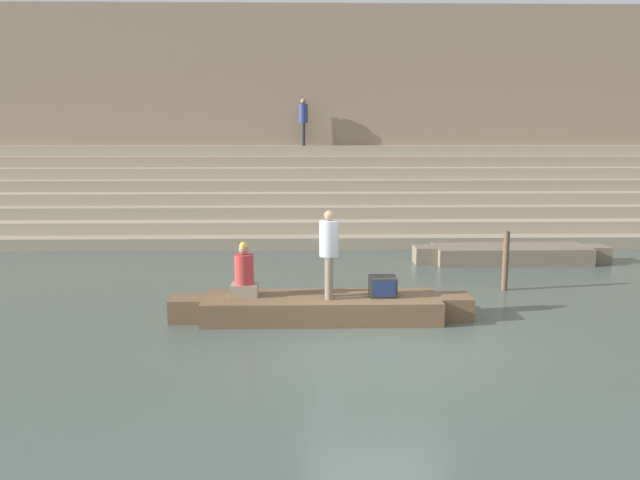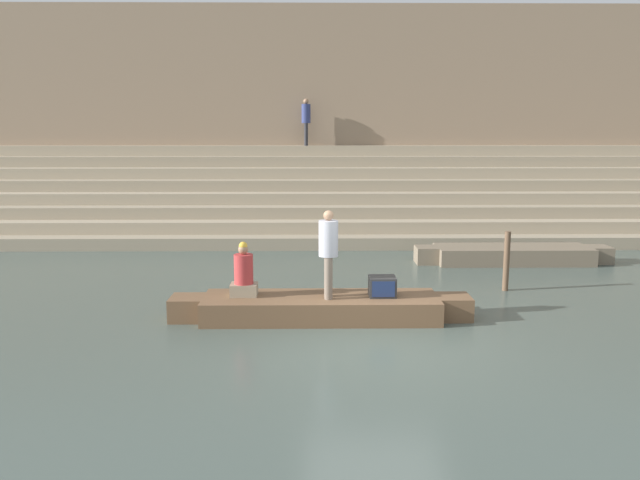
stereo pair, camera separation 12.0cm
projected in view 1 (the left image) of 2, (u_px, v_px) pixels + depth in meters
ground_plane at (378, 343)px, 10.76m from camera, size 120.00×120.00×0.00m
ghat_steps at (340, 202)px, 22.61m from camera, size 36.00×5.85×3.06m
back_wall at (337, 117)px, 24.71m from camera, size 34.20×1.28×8.37m
rowboat_main at (321, 307)px, 12.12m from camera, size 5.83×1.38×0.45m
person_standing at (329, 248)px, 11.81m from camera, size 0.37×0.37×1.69m
person_rowing at (244, 275)px, 12.06m from camera, size 0.52×0.41×1.07m
tv_set at (383, 286)px, 12.08m from camera, size 0.52×0.46×0.39m
moored_boat_shore at (511, 254)px, 17.34m from camera, size 5.40×1.27×0.46m
mooring_post at (506, 261)px, 14.25m from camera, size 0.14×0.14×1.37m
person_on_steps at (303, 119)px, 23.75m from camera, size 0.34×0.34×1.77m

